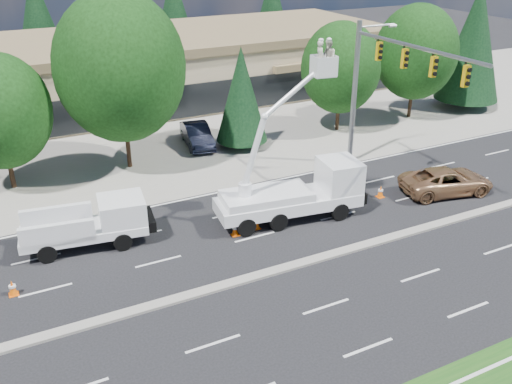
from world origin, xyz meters
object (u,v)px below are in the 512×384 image
utility_pickup (93,227)px  minivan (447,181)px  signal_mast (379,78)px  bucket_truck (300,183)px

utility_pickup → minivan: 19.69m
minivan → signal_mast: bearing=39.4°
utility_pickup → minivan: bearing=-1.3°
bucket_truck → minivan: 9.24m
signal_mast → minivan: signal_mast is taller
minivan → utility_pickup: bearing=92.7°
signal_mast → bucket_truck: (-6.91, -2.93, -4.11)m
bucket_truck → utility_pickup: bearing=177.0°
signal_mast → bucket_truck: bucket_truck is taller
signal_mast → utility_pickup: 18.02m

